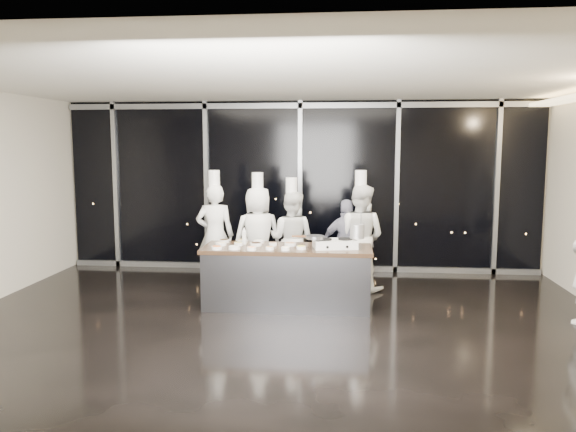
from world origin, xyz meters
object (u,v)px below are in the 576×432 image
object	(u,v)px
chef_right	(360,237)
chef_far_left	(215,234)
stock_pot	(357,231)
stove	(335,244)
chef_left	(258,236)
demo_counter	(287,277)
frying_pan	(314,237)
chef_center	(291,238)
guest	(347,245)

from	to	relation	value
chef_right	chef_far_left	bearing A→B (deg)	24.85
stock_pot	chef_far_left	size ratio (longest dim) A/B	0.10
stove	chef_left	distance (m)	1.77
chef_far_left	chef_left	size ratio (longest dim) A/B	1.02
demo_counter	chef_far_left	xyz separation A→B (m)	(-1.33, 1.11, 0.43)
frying_pan	chef_left	world-z (taller)	chef_left
stove	chef_left	world-z (taller)	chef_left
stock_pot	chef_far_left	xyz separation A→B (m)	(-2.34, 1.09, -0.26)
frying_pan	chef_left	xyz separation A→B (m)	(-1.01, 1.26, -0.20)
stove	chef_center	bearing A→B (deg)	109.85
demo_counter	guest	size ratio (longest dim) A/B	1.64
stock_pot	chef_right	size ratio (longest dim) A/B	0.10
frying_pan	stock_pot	world-z (taller)	stock_pot
chef_center	stock_pot	bearing A→B (deg)	144.43
chef_left	chef_right	size ratio (longest dim) A/B	0.98
demo_counter	chef_left	distance (m)	1.38
frying_pan	stock_pot	bearing A→B (deg)	-0.85
stock_pot	chef_far_left	world-z (taller)	chef_far_left
chef_left	guest	bearing A→B (deg)	155.69
stove	frying_pan	size ratio (longest dim) A/B	1.38
chef_center	chef_far_left	bearing A→B (deg)	18.48
chef_left	chef_right	world-z (taller)	chef_right
demo_counter	stove	bearing A→B (deg)	-2.05
guest	stock_pot	bearing A→B (deg)	94.42
demo_counter	chef_far_left	world-z (taller)	chef_far_left
demo_counter	chef_far_left	bearing A→B (deg)	140.05
frying_pan	chef_right	distance (m)	1.43
stock_pot	chef_center	world-z (taller)	chef_center
frying_pan	chef_center	world-z (taller)	chef_center
stock_pot	chef_left	world-z (taller)	chef_left
chef_center	guest	size ratio (longest dim) A/B	1.23
stock_pot	chef_right	world-z (taller)	chef_right
stove	guest	size ratio (longest dim) A/B	0.45
chef_right	chef_left	bearing A→B (deg)	23.18
demo_counter	stove	distance (m)	0.87
chef_far_left	chef_center	distance (m)	1.29
stove	chef_far_left	bearing A→B (deg)	139.86
demo_counter	stock_pot	world-z (taller)	stock_pot
chef_left	chef_right	xyz separation A→B (m)	(1.70, -0.02, 0.02)
chef_right	stove	bearing A→B (deg)	95.48
stove	chef_left	size ratio (longest dim) A/B	0.35
frying_pan	chef_far_left	distance (m)	2.11
stove	chef_center	size ratio (longest dim) A/B	0.36
chef_left	chef_center	xyz separation A→B (m)	(0.56, 0.06, -0.04)
chef_far_left	stock_pot	bearing A→B (deg)	147.86
demo_counter	stock_pot	distance (m)	1.23
chef_center	chef_right	distance (m)	1.14
guest	demo_counter	bearing A→B (deg)	49.10
stove	frying_pan	bearing A→B (deg)	-179.23
demo_counter	chef_center	bearing A→B (deg)	92.24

